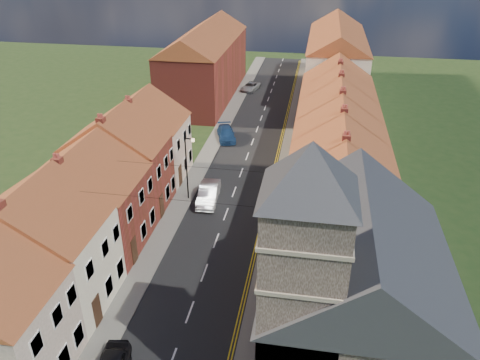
{
  "coord_description": "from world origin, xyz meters",
  "views": [
    {
      "loc": [
        7.0,
        -15.74,
        21.75
      ],
      "look_at": [
        1.25,
        17.98,
        3.5
      ],
      "focal_mm": 35.0,
      "sensor_mm": 36.0,
      "label": 1
    }
  ],
  "objects_px": {
    "lamppost": "(187,164)",
    "car_far": "(226,134)",
    "car_mid": "(209,194)",
    "pedestrian_right": "(273,215)",
    "car_distant": "(251,87)",
    "church": "(349,285)"
  },
  "relations": [
    {
      "from": "pedestrian_right",
      "to": "car_mid",
      "type": "bearing_deg",
      "value": -25.23
    },
    {
      "from": "church",
      "to": "car_mid",
      "type": "xyz_separation_m",
      "value": [
        -11.33,
        16.62,
        -5.1
      ]
    },
    {
      "from": "lamppost",
      "to": "car_distant",
      "type": "relative_size",
      "value": 1.39
    },
    {
      "from": "car_far",
      "to": "car_distant",
      "type": "distance_m",
      "value": 19.36
    },
    {
      "from": "car_far",
      "to": "pedestrian_right",
      "type": "xyz_separation_m",
      "value": [
        7.38,
        -17.51,
        0.41
      ]
    },
    {
      "from": "pedestrian_right",
      "to": "church",
      "type": "bearing_deg",
      "value": 112.4
    },
    {
      "from": "lamppost",
      "to": "car_mid",
      "type": "xyz_separation_m",
      "value": [
        1.84,
        -0.05,
        -2.76
      ]
    },
    {
      "from": "church",
      "to": "lamppost",
      "type": "bearing_deg",
      "value": 128.3
    },
    {
      "from": "car_mid",
      "to": "car_far",
      "type": "distance_m",
      "value": 14.47
    },
    {
      "from": "lamppost",
      "to": "pedestrian_right",
      "type": "bearing_deg",
      "value": -21.49
    },
    {
      "from": "lamppost",
      "to": "car_distant",
      "type": "xyz_separation_m",
      "value": [
        0.61,
        33.72,
        -2.94
      ]
    },
    {
      "from": "lamppost",
      "to": "car_far",
      "type": "height_order",
      "value": "lamppost"
    },
    {
      "from": "car_mid",
      "to": "car_far",
      "type": "bearing_deg",
      "value": 90.81
    },
    {
      "from": "car_far",
      "to": "church",
      "type": "bearing_deg",
      "value": -85.42
    },
    {
      "from": "car_far",
      "to": "car_distant",
      "type": "height_order",
      "value": "car_far"
    },
    {
      "from": "car_mid",
      "to": "church",
      "type": "bearing_deg",
      "value": -59.78
    },
    {
      "from": "car_mid",
      "to": "pedestrian_right",
      "type": "bearing_deg",
      "value": -30.75
    },
    {
      "from": "lamppost",
      "to": "church",
      "type": "bearing_deg",
      "value": -51.7
    },
    {
      "from": "car_distant",
      "to": "lamppost",
      "type": "bearing_deg",
      "value": -76.82
    },
    {
      "from": "lamppost",
      "to": "car_distant",
      "type": "bearing_deg",
      "value": 88.96
    },
    {
      "from": "church",
      "to": "pedestrian_right",
      "type": "height_order",
      "value": "church"
    },
    {
      "from": "church",
      "to": "car_mid",
      "type": "distance_m",
      "value": 20.75
    }
  ]
}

